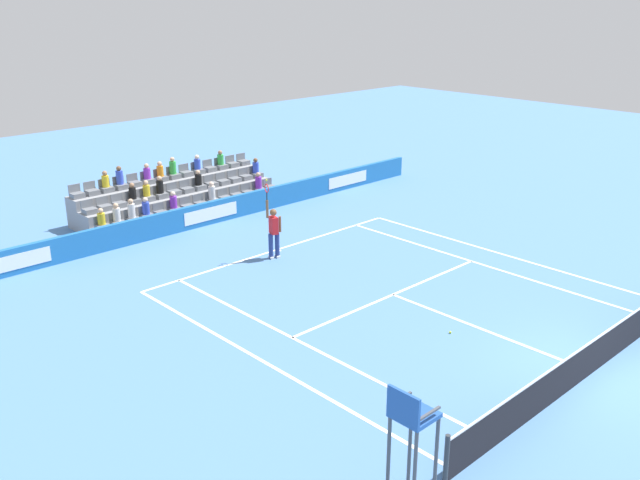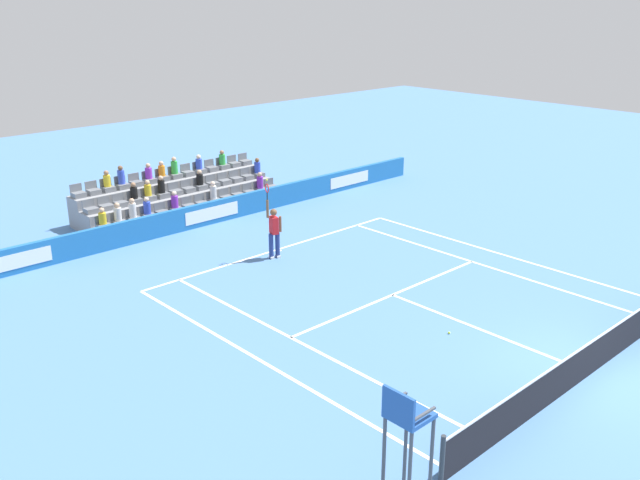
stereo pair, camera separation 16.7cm
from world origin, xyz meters
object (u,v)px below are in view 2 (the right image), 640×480
(tennis_player, at_px, (274,231))
(tennis_net, at_px, (594,355))
(loose_tennis_ball, at_px, (449,333))
(umpire_chair, at_px, (406,428))

(tennis_player, bearing_deg, tennis_net, 93.06)
(tennis_player, height_order, loose_tennis_ball, tennis_player)
(tennis_player, bearing_deg, loose_tennis_ball, 88.27)
(umpire_chair, distance_m, loose_tennis_ball, 7.00)
(umpire_chair, bearing_deg, tennis_player, -118.98)
(loose_tennis_ball, bearing_deg, umpire_chair, 30.00)
(tennis_player, height_order, umpire_chair, tennis_player)
(tennis_net, distance_m, tennis_player, 11.36)
(loose_tennis_ball, bearing_deg, tennis_player, -91.73)
(tennis_net, bearing_deg, umpire_chair, -1.81)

